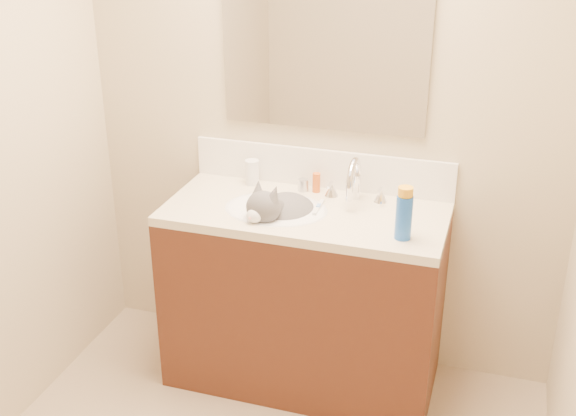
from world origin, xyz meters
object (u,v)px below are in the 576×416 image
Objects in this scene: vanity_cabinet at (304,300)px; silver_jar at (303,185)px; amber_bottle at (316,183)px; pill_bottle at (252,172)px; spray_can at (404,218)px; faucet at (354,184)px; cat at (282,216)px; basin at (276,223)px.

silver_jar is (-0.07, 0.19, 0.48)m from vanity_cabinet.
pill_bottle is at bearing -179.96° from amber_bottle.
silver_jar is at bearing 108.52° from vanity_cabinet.
pill_bottle is at bearing 155.20° from spray_can.
vanity_cabinet is 4.29× the size of faucet.
cat is at bearing -97.65° from silver_jar.
vanity_cabinet is 13.55× the size of amber_bottle.
vanity_cabinet is 0.43m from cat.
basin is at bearing -50.35° from pill_bottle.
silver_jar is at bearing 76.30° from basin.
basin is at bearing 168.27° from spray_can.
silver_jar is (0.05, 0.22, 0.10)m from basin.
cat is 0.56m from spray_can.
amber_bottle is at bearing 161.07° from faucet.
faucet is at bearing 52.47° from cat.
vanity_cabinet is 0.53m from amber_bottle.
spray_can is (0.26, -0.28, 0.00)m from faucet.
pill_bottle is 1.31× the size of amber_bottle.
vanity_cabinet is 2.67× the size of basin.
basin is 5.08× the size of amber_bottle.
vanity_cabinet is 0.58m from faucet.
cat is 0.23m from silver_jar.
faucet is 0.66× the size of cat.
amber_bottle is at bearing 91.72° from vanity_cabinet.
cat is (-0.28, -0.17, -0.12)m from faucet.
faucet is (0.18, 0.14, 0.54)m from vanity_cabinet.
silver_jar is at bearing 145.96° from spray_can.
cat is at bearing -148.77° from faucet.
pill_bottle reaches higher than amber_bottle.
amber_bottle is 0.50× the size of spray_can.
amber_bottle is at bearing 142.08° from spray_can.
basin is at bearing -103.70° from silver_jar.
pill_bottle reaches higher than vanity_cabinet.
cat is at bearing -111.17° from amber_bottle.
silver_jar is 0.31× the size of spray_can.
silver_jar is 0.06m from amber_bottle.
silver_jar is 0.63× the size of amber_bottle.
vanity_cabinet is at bearing -142.71° from faucet.
vanity_cabinet is at bearing -71.48° from silver_jar.
pill_bottle is at bearing 154.35° from cat.
basin is 0.04m from cat.
basin is at bearing -158.47° from cat.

